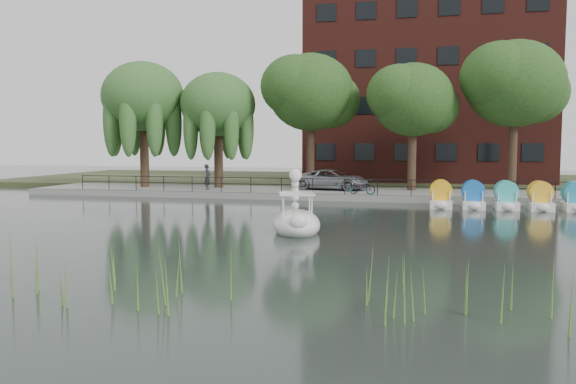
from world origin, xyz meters
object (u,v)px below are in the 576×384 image
(minivan, at_px, (332,178))
(pedestrian, at_px, (208,175))
(swan_boat, at_px, (297,219))
(bicycle, at_px, (362,186))

(minivan, relative_size, pedestrian, 2.88)
(minivan, relative_size, swan_boat, 1.72)
(bicycle, height_order, swan_boat, swan_boat)
(pedestrian, xyz_separation_m, swan_boat, (9.21, -14.47, -0.84))
(bicycle, distance_m, swan_boat, 13.27)
(minivan, bearing_deg, pedestrian, 110.95)
(minivan, xyz_separation_m, bicycle, (2.29, -3.00, -0.29))
(bicycle, relative_size, pedestrian, 0.87)
(swan_boat, bearing_deg, minivan, 78.45)
(bicycle, height_order, pedestrian, pedestrian)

